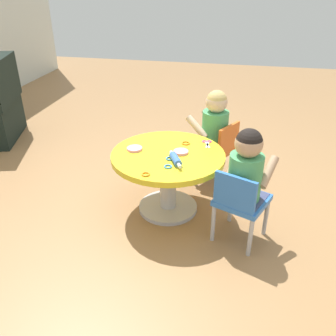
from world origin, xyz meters
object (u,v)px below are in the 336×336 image
object	(u,v)px
seated_child_left	(246,168)
craft_scissors	(207,143)
seated_child_right	(215,122)
child_chair_right	(217,149)
craft_table	(168,169)
child_chair_left	(240,202)
rolling_pin	(175,159)

from	to	relation	value
seated_child_left	craft_scissors	bearing A→B (deg)	33.04
seated_child_right	child_chair_right	bearing A→B (deg)	-118.75
seated_child_left	seated_child_right	size ratio (longest dim) A/B	1.00
craft_table	seated_child_left	bearing A→B (deg)	-112.33
craft_table	seated_child_right	distance (m)	0.61
craft_table	seated_child_right	size ratio (longest dim) A/B	1.57
child_chair_left	child_chair_right	size ratio (longest dim) A/B	1.00
rolling_pin	craft_scissors	xyz separation A→B (m)	(0.35, -0.17, -0.02)
craft_table	child_chair_right	xyz separation A→B (m)	(0.49, -0.31, -0.04)
seated_child_right	craft_scissors	distance (m)	0.30
seated_child_left	rolling_pin	distance (m)	0.47
seated_child_right	craft_scissors	bearing A→B (deg)	174.87
seated_child_left	seated_child_right	world-z (taller)	same
child_chair_left	craft_scissors	bearing A→B (deg)	29.61
seated_child_right	rolling_pin	bearing A→B (deg)	162.72
child_chair_left	child_chair_right	xyz separation A→B (m)	(0.75, 0.21, 0.00)
child_chair_left	craft_scissors	size ratio (longest dim) A/B	3.84
craft_table	craft_scissors	bearing A→B (deg)	-48.17
craft_table	child_chair_right	world-z (taller)	child_chair_right
child_chair_right	seated_child_right	world-z (taller)	seated_child_right
craft_table	seated_child_left	world-z (taller)	seated_child_left
craft_table	rolling_pin	xyz separation A→B (m)	(-0.13, -0.08, 0.15)
child_chair_left	craft_scissors	world-z (taller)	child_chair_left
craft_table	child_chair_right	bearing A→B (deg)	-32.17
craft_scissors	craft_table	bearing A→B (deg)	131.83
child_chair_right	seated_child_right	bearing A→B (deg)	61.25
seated_child_left	child_chair_right	world-z (taller)	seated_child_left
craft_scissors	rolling_pin	bearing A→B (deg)	153.66
seated_child_right	craft_scissors	world-z (taller)	seated_child_right
craft_table	rolling_pin	size ratio (longest dim) A/B	3.72
child_chair_left	seated_child_right	size ratio (longest dim) A/B	1.05
child_chair_right	craft_scissors	bearing A→B (deg)	167.28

